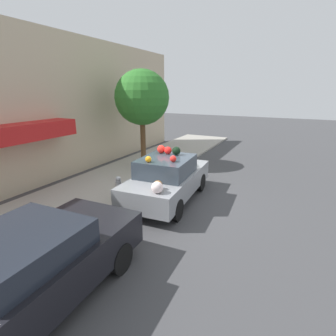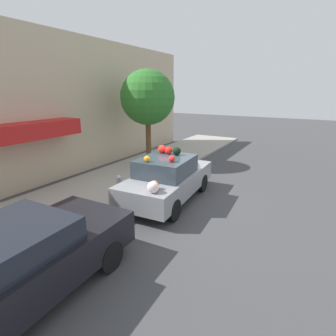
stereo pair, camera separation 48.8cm
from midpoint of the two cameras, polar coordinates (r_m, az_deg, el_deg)
name	(u,v)px [view 1 (the left image)]	position (r m, az deg, el deg)	size (l,w,h in m)	color
ground_plane	(168,200)	(8.73, -1.65, -6.90)	(60.00, 60.00, 0.00)	#424244
sidewalk_curb	(104,185)	(10.19, -15.17, -3.68)	(24.00, 3.20, 0.10)	#9E998E
building_facade	(51,109)	(11.18, -25.32, 11.50)	(18.00, 1.20, 5.64)	#C6B293
street_tree	(142,98)	(12.11, -6.90, 14.93)	(2.44, 2.44, 4.28)	brown
fire_hydrant	(118,187)	(8.80, -12.31, -3.98)	(0.20, 0.20, 0.70)	#B2B2B7
art_car	(168,178)	(8.43, -1.68, -2.20)	(4.04, 1.97, 1.74)	gray
parked_car_plain	(31,267)	(5.16, -30.21, -18.09)	(4.07, 1.99, 1.42)	black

